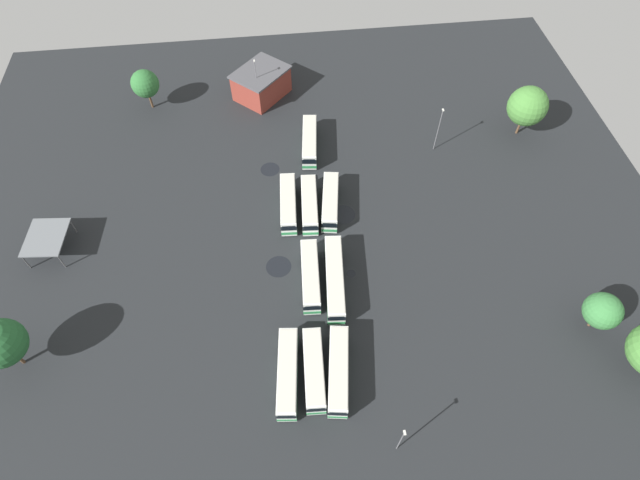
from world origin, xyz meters
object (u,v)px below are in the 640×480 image
at_px(tree_south_edge, 1,343).
at_px(bus_row1_slot0, 288,204).
at_px(bus_row0_slot1, 310,142).
at_px(bus_row2_slot1, 310,276).
at_px(maintenance_shelter, 46,238).
at_px(tree_east_edge, 603,311).
at_px(tree_west_edge, 528,106).
at_px(bus_row1_slot1, 309,205).
at_px(bus_row2_slot2, 335,278).
at_px(bus_row3_slot0, 288,373).
at_px(lamp_post_far_corner, 256,80).
at_px(bus_row3_slot1, 314,370).
at_px(lamp_post_near_entrance, 439,128).
at_px(bus_row1_slot2, 330,202).
at_px(lamp_post_mid_lot, 401,440).
at_px(bus_row3_slot2, 338,371).
at_px(tree_northwest, 145,84).
at_px(depot_building, 261,83).

bearing_deg(tree_south_edge, bus_row1_slot0, 120.25).
bearing_deg(bus_row0_slot1, bus_row2_slot1, -5.94).
xyz_separation_m(maintenance_shelter, tree_east_edge, (23.48, 81.15, 1.18)).
xyz_separation_m(bus_row2_slot1, maintenance_shelter, (-11.25, -41.04, 1.43)).
bearing_deg(tree_west_edge, bus_row1_slot1, -70.65).
bearing_deg(bus_row2_slot2, bus_row2_slot1, -103.47).
relative_size(bus_row1_slot1, tree_south_edge, 1.16).
height_order(bus_row0_slot1, bus_row3_slot0, same).
bearing_deg(lamp_post_far_corner, bus_row3_slot1, 4.55).
xyz_separation_m(lamp_post_far_corner, lamp_post_near_entrance, (18.08, 32.50, -0.13)).
relative_size(bus_row2_slot1, lamp_post_far_corner, 1.22).
distance_m(bus_row1_slot2, bus_row3_slot1, 29.98).
relative_size(bus_row2_slot1, maintenance_shelter, 1.47).
relative_size(bus_row3_slot1, lamp_post_far_corner, 1.16).
xyz_separation_m(bus_row2_slot2, lamp_post_far_corner, (-45.65, -9.53, 3.42)).
bearing_deg(bus_row3_slot0, tree_west_edge, 132.17).
distance_m(bus_row3_slot0, lamp_post_mid_lot, 17.04).
bearing_deg(lamp_post_near_entrance, lamp_post_far_corner, -119.09).
relative_size(bus_row1_slot1, tree_west_edge, 1.09).
height_order(bus_row1_slot1, lamp_post_far_corner, lamp_post_far_corner).
height_order(bus_row3_slot2, lamp_post_near_entrance, lamp_post_near_entrance).
bearing_deg(bus_row1_slot2, bus_row2_slot2, -5.07).
height_order(lamp_post_near_entrance, tree_northwest, lamp_post_near_entrance).
bearing_deg(bus_row3_slot2, tree_south_edge, -99.42).
bearing_deg(depot_building, bus_row3_slot0, 0.30).
relative_size(bus_row2_slot1, tree_south_edge, 1.22).
xyz_separation_m(bus_row2_slot2, tree_west_edge, (-30.02, 40.35, 4.69)).
distance_m(bus_row3_slot2, lamp_post_near_entrance, 48.84).
bearing_deg(bus_row0_slot1, tree_south_edge, -49.81).
height_order(depot_building, lamp_post_far_corner, lamp_post_far_corner).
bearing_deg(bus_row1_slot2, tree_west_edge, 110.73).
relative_size(bus_row0_slot1, tree_south_edge, 1.22).
xyz_separation_m(bus_row0_slot1, tree_south_edge, (37.74, -44.67, 4.52)).
distance_m(depot_building, maintenance_shelter, 50.57).
height_order(lamp_post_far_corner, lamp_post_near_entrance, lamp_post_far_corner).
height_order(bus_row3_slot0, lamp_post_mid_lot, lamp_post_mid_lot).
xyz_separation_m(bus_row1_slot2, bus_row2_slot2, (15.26, -1.35, 0.00)).
xyz_separation_m(bus_row0_slot1, depot_building, (-17.23, -8.13, 1.07)).
xyz_separation_m(bus_row3_slot1, maintenance_shelter, (-26.20, -39.90, 1.43)).
bearing_deg(tree_northwest, depot_building, 92.83).
distance_m(bus_row2_slot1, lamp_post_near_entrance, 37.84).
bearing_deg(bus_row3_slot0, bus_row1_slot2, 161.69).
bearing_deg(bus_row3_slot1, bus_row2_slot2, 161.25).
distance_m(bus_row1_slot2, tree_northwest, 45.43).
relative_size(bus_row0_slot1, tree_east_edge, 1.66).
xyz_separation_m(depot_building, lamp_post_mid_lot, (72.56, 13.29, 1.24)).
height_order(bus_row1_slot0, bus_row2_slot2, same).
distance_m(bus_row3_slot1, tree_south_edge, 41.27).
bearing_deg(tree_east_edge, tree_west_edge, 174.64).
height_order(bus_row1_slot1, bus_row2_slot1, same).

